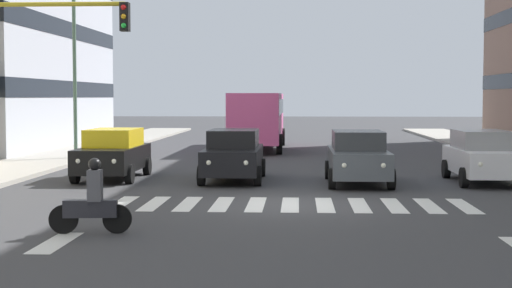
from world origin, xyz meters
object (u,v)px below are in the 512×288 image
Objects in this scene: car_2 at (233,155)px; street_lamp_right at (87,51)px; car_1 at (358,157)px; bus_behind_traffic at (258,115)px; traffic_light_gantry at (19,64)px; car_0 at (482,156)px; car_3 at (113,153)px; motorcycle_with_rider at (92,203)px.

street_lamp_right is at bearing -46.64° from car_2.
bus_behind_traffic is at bearing -75.87° from car_1.
car_0 is at bearing -159.33° from traffic_light_gantry.
car_0 is 4.15m from car_1.
car_3 is 6.37m from traffic_light_gantry.
car_2 is at bearing 175.41° from car_3.
traffic_light_gantry reaches higher than car_0.
car_0 is at bearing 179.05° from car_2.
car_0 is 0.81× the size of traffic_light_gantry.
traffic_light_gantry reaches higher than bus_behind_traffic.
street_lamp_right reaches higher than car_1.
car_1 and car_3 have the same top height.
car_0 is 12.42m from car_3.
street_lamp_right is at bearing -68.13° from car_3.
car_0 is 8.23m from car_2.
car_3 is 0.58× the size of street_lamp_right.
car_2 is at bearing 133.36° from street_lamp_right.
traffic_light_gantry is at bearing 44.50° from car_2.
car_0 is 17.50m from street_lamp_right.
street_lamp_right reaches higher than car_3.
car_3 is at bearing -4.59° from car_2.
street_lamp_right is (1.69, -12.72, 1.11)m from traffic_light_gantry.
car_1 is 0.58× the size of street_lamp_right.
car_1 is at bearing -154.38° from traffic_light_gantry.
car_1 is 4.18m from car_2.
bus_behind_traffic is 21.64m from traffic_light_gantry.
motorcycle_with_rider is at bearing 105.80° from street_lamp_right.
car_0 is 17.81m from bus_behind_traffic.
car_1 is at bearing 143.76° from street_lamp_right.
car_2 reaches higher than motorcycle_with_rider.
car_0 is 1.00× the size of car_2.
car_2 is 8.01m from traffic_light_gantry.
bus_behind_traffic reaches higher than car_2.
car_1 is 2.61× the size of motorcycle_with_rider.
car_1 reaches higher than motorcycle_with_rider.
bus_behind_traffic is at bearing -105.31° from car_3.
car_3 is 2.61× the size of motorcycle_with_rider.
car_1 is 1.00× the size of car_3.
car_0 is at bearing 177.82° from car_3.
car_3 is (4.18, -0.34, 0.00)m from car_2.
bus_behind_traffic is at bearing -62.44° from car_0.
street_lamp_right reaches higher than traffic_light_gantry.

